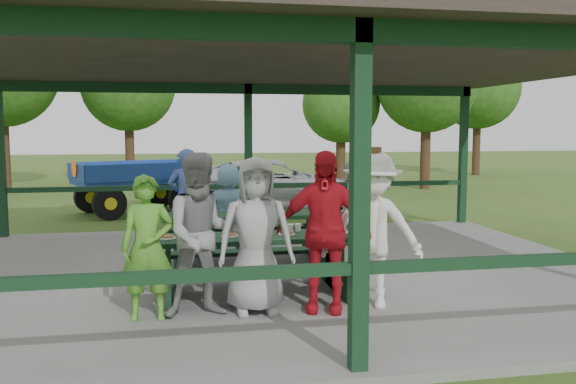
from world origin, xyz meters
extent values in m
plane|color=#335219|center=(0.00, 0.00, 0.00)|extent=(90.00, 90.00, 0.00)
cube|color=slate|center=(0.00, 0.00, 0.05)|extent=(10.00, 8.00, 0.10)
cube|color=black|center=(0.00, -3.80, 1.60)|extent=(0.15, 0.15, 3.00)
cube|color=black|center=(-4.80, 3.80, 1.60)|extent=(0.15, 0.15, 3.00)
cube|color=black|center=(0.00, 3.80, 1.60)|extent=(0.15, 0.15, 3.00)
cube|color=black|center=(4.80, 3.80, 1.60)|extent=(0.15, 0.15, 3.00)
cube|color=black|center=(-2.40, -3.80, 1.00)|extent=(4.65, 0.10, 0.10)
cube|color=black|center=(-2.40, 3.80, 1.00)|extent=(4.65, 0.10, 0.10)
cube|color=black|center=(2.40, 3.80, 1.00)|extent=(4.65, 0.10, 0.10)
cube|color=black|center=(0.00, -3.80, 3.00)|extent=(9.80, 0.15, 0.20)
cube|color=black|center=(0.00, 3.80, 3.00)|extent=(9.80, 0.15, 0.20)
cube|color=#2A231F|center=(0.00, 0.00, 3.22)|extent=(10.60, 8.60, 0.24)
cube|color=black|center=(-0.57, -1.20, 0.82)|extent=(2.49, 0.75, 0.06)
cube|color=black|center=(-0.57, -1.75, 0.53)|extent=(2.49, 0.28, 0.05)
cube|color=black|center=(-0.57, -0.65, 0.53)|extent=(2.49, 0.28, 0.05)
cube|color=black|center=(-1.63, -1.20, 0.47)|extent=(0.06, 0.70, 0.75)
cube|color=black|center=(0.50, -1.20, 0.47)|extent=(0.06, 0.70, 0.75)
cube|color=black|center=(-1.63, -1.20, 0.33)|extent=(0.06, 1.39, 0.45)
cube|color=black|center=(0.50, -1.20, 0.33)|extent=(0.06, 1.39, 0.45)
cube|color=black|center=(-0.43, 0.80, 0.82)|extent=(2.56, 0.75, 0.06)
cube|color=black|center=(-0.43, 0.25, 0.53)|extent=(2.56, 0.28, 0.05)
cube|color=black|center=(-0.43, 1.35, 0.53)|extent=(2.56, 0.28, 0.05)
cube|color=black|center=(-1.53, 0.80, 0.47)|extent=(0.06, 0.70, 0.75)
cube|color=black|center=(0.67, 0.80, 0.47)|extent=(0.06, 0.70, 0.75)
cube|color=black|center=(-1.53, 0.80, 0.33)|extent=(0.06, 1.39, 0.45)
cube|color=black|center=(0.67, 0.80, 0.33)|extent=(0.06, 1.39, 0.45)
cylinder|color=white|center=(-1.64, -1.20, 0.86)|extent=(0.22, 0.22, 0.01)
torus|color=#995D36|center=(-1.68, -1.22, 0.88)|extent=(0.10, 0.10, 0.03)
torus|color=#995D36|center=(-1.60, -1.22, 0.88)|extent=(0.10, 0.10, 0.03)
torus|color=#995D36|center=(-1.64, -1.16, 0.88)|extent=(0.10, 0.10, 0.03)
cylinder|color=white|center=(-0.87, -1.20, 0.86)|extent=(0.22, 0.22, 0.01)
torus|color=#995D36|center=(-0.91, -1.22, 0.88)|extent=(0.10, 0.10, 0.03)
torus|color=#995D36|center=(-0.83, -1.22, 0.88)|extent=(0.10, 0.10, 0.03)
torus|color=#995D36|center=(-0.87, -1.16, 0.88)|extent=(0.10, 0.10, 0.03)
cylinder|color=white|center=(-0.14, -1.20, 0.86)|extent=(0.22, 0.22, 0.01)
torus|color=#995D36|center=(-0.18, -1.22, 0.88)|extent=(0.10, 0.10, 0.03)
torus|color=#995D36|center=(-0.10, -1.22, 0.88)|extent=(0.10, 0.10, 0.03)
torus|color=#995D36|center=(-0.14, -1.16, 0.88)|extent=(0.10, 0.10, 0.03)
cylinder|color=white|center=(0.56, -1.20, 0.86)|extent=(0.22, 0.22, 0.01)
torus|color=#995D36|center=(0.52, -1.22, 0.88)|extent=(0.10, 0.10, 0.03)
torus|color=#995D36|center=(0.60, -1.22, 0.88)|extent=(0.10, 0.10, 0.03)
torus|color=#995D36|center=(0.56, -1.16, 0.88)|extent=(0.10, 0.10, 0.03)
cylinder|color=#381E0F|center=(-0.57, -1.38, 0.90)|extent=(0.06, 0.06, 0.10)
cylinder|color=#381E0F|center=(-0.17, -1.38, 0.90)|extent=(0.06, 0.06, 0.10)
cylinder|color=#381E0F|center=(0.11, -1.38, 0.90)|extent=(0.06, 0.06, 0.10)
cylinder|color=#381E0F|center=(0.44, -1.38, 0.90)|extent=(0.06, 0.06, 0.10)
cylinder|color=#381E0F|center=(0.44, -1.38, 0.90)|extent=(0.06, 0.06, 0.10)
cylinder|color=#381E0F|center=(0.66, -1.38, 0.90)|extent=(0.06, 0.06, 0.10)
cone|color=white|center=(-1.47, -1.00, 0.90)|extent=(0.09, 0.09, 0.10)
cone|color=white|center=(-0.05, -1.00, 0.90)|extent=(0.09, 0.09, 0.10)
cone|color=white|center=(0.05, -1.00, 0.90)|extent=(0.09, 0.09, 0.10)
imported|color=#4C9228|center=(-1.85, -2.00, 0.90)|extent=(0.60, 0.41, 1.60)
imported|color=gray|center=(-1.24, -1.99, 1.02)|extent=(0.97, 0.79, 1.84)
imported|color=#969598|center=(-0.64, -1.99, 0.99)|extent=(0.88, 0.58, 1.79)
imported|color=red|center=(0.13, -2.07, 1.03)|extent=(1.17, 0.78, 1.85)
imported|color=silver|center=(0.72, -2.03, 1.02)|extent=(1.34, 1.03, 1.83)
cylinder|color=#55381D|center=(0.72, -2.03, 1.87)|extent=(0.41, 0.41, 0.02)
cylinder|color=#55381D|center=(0.72, -2.03, 1.93)|extent=(0.24, 0.24, 0.11)
imported|color=#93C7E4|center=(-0.61, 1.69, 0.85)|extent=(1.46, 0.72, 1.50)
imported|color=#394E95|center=(-1.33, 2.08, 0.97)|extent=(0.71, 0.54, 1.75)
imported|color=#9B9C9E|center=(1.60, 1.77, 0.86)|extent=(0.88, 0.78, 1.52)
imported|color=silver|center=(1.10, 7.02, 0.69)|extent=(5.11, 2.58, 1.39)
cube|color=navy|center=(-2.48, 7.39, 0.85)|extent=(3.33, 2.55, 0.13)
cube|color=navy|center=(-2.18, 6.70, 1.12)|extent=(2.77, 1.23, 0.43)
cube|color=navy|center=(-2.77, 8.08, 1.12)|extent=(2.77, 1.23, 0.43)
cube|color=navy|center=(-3.85, 6.80, 1.12)|extent=(0.65, 1.40, 0.43)
cube|color=navy|center=(-1.10, 7.98, 1.12)|extent=(0.65, 1.40, 0.43)
cylinder|color=black|center=(-3.05, 6.28, 0.41)|extent=(0.82, 0.50, 0.81)
cylinder|color=yellow|center=(-3.05, 6.28, 0.41)|extent=(0.37, 0.33, 0.30)
cylinder|color=black|center=(-3.68, 7.75, 0.41)|extent=(0.82, 0.50, 0.81)
cylinder|color=yellow|center=(-3.68, 7.75, 0.41)|extent=(0.37, 0.33, 0.30)
cylinder|color=black|center=(-1.28, 7.03, 0.41)|extent=(0.82, 0.50, 0.81)
cylinder|color=yellow|center=(-1.28, 7.03, 0.41)|extent=(0.37, 0.33, 0.30)
cylinder|color=black|center=(-1.91, 8.50, 0.41)|extent=(0.82, 0.50, 0.81)
cylinder|color=yellow|center=(-1.91, 8.50, 0.41)|extent=(0.37, 0.33, 0.30)
cube|color=navy|center=(-0.61, 8.19, 0.75)|extent=(1.01, 0.50, 0.09)
cone|color=#F2590C|center=(-3.90, 6.78, 1.23)|extent=(0.19, 0.40, 0.43)
cylinder|color=#2F1F13|center=(-7.45, 14.67, 1.55)|extent=(0.36, 0.36, 3.10)
sphere|color=#1D4813|center=(-7.45, 14.67, 4.21)|extent=(3.96, 3.96, 3.96)
cylinder|color=#2F1F13|center=(-3.18, 16.21, 1.44)|extent=(0.36, 0.36, 2.88)
sphere|color=#1D4813|center=(-3.18, 16.21, 3.91)|extent=(3.68, 3.68, 3.68)
cylinder|color=#2F1F13|center=(4.73, 13.52, 1.14)|extent=(0.36, 0.36, 2.28)
sphere|color=#1D4813|center=(4.73, 13.52, 3.10)|extent=(2.91, 2.91, 2.91)
cylinder|color=#2F1F13|center=(7.49, 12.03, 1.41)|extent=(0.36, 0.36, 2.82)
sphere|color=#1D4813|center=(7.49, 12.03, 3.84)|extent=(3.61, 3.61, 3.61)
cylinder|color=#2F1F13|center=(12.54, 17.76, 1.50)|extent=(0.36, 0.36, 3.00)
sphere|color=#1D4813|center=(12.54, 17.76, 4.07)|extent=(3.84, 3.84, 3.84)
camera|label=1|loc=(-1.57, -8.74, 2.20)|focal=38.00mm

